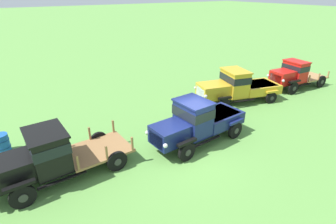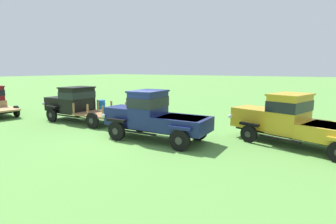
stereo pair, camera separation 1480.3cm
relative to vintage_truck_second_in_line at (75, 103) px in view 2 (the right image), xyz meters
The scene contains 5 objects.
ground_plane 6.21m from the vintage_truck_second_in_line, 15.07° to the right, with size 240.00×240.00×0.00m, color #5B9342.
vintage_truck_second_in_line is the anchor object (origin of this frame).
vintage_truck_midrow_center 6.77m from the vintage_truck_second_in_line, ahead, with size 5.21×2.33×2.27m.
vintage_truck_far_side 12.29m from the vintage_truck_second_in_line, ahead, with size 5.92×3.31×2.20m.
oil_drum_beside_row 3.63m from the vintage_truck_second_in_line, 112.43° to the left, with size 0.64×0.64×0.91m.
Camera 2 is at (7.89, -8.69, 3.21)m, focal length 28.00 mm.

